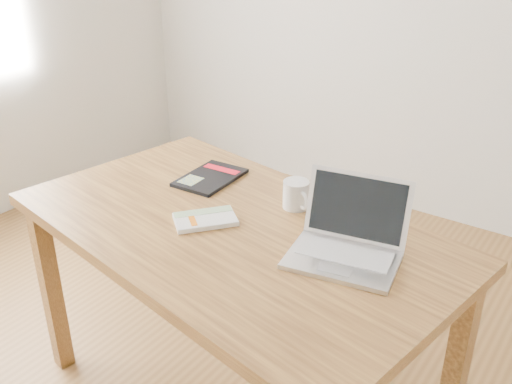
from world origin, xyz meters
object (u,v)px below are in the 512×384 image
Objects in this scene: desk at (232,249)px; laptop at (348,240)px; white_guidebook at (205,219)px; black_guidebook at (210,178)px; coffee_mug at (296,194)px.

laptop reaches higher than desk.
desk is 6.83× the size of white_guidebook.
black_guidebook is 0.65m from laptop.
white_guidebook is 1.92× the size of coffee_mug.
laptop reaches higher than black_guidebook.
coffee_mug is (0.10, 0.21, 0.14)m from desk.
desk is at bearing -84.62° from coffee_mug.
desk is 13.14× the size of coffee_mug.
laptop reaches higher than white_guidebook.
white_guidebook is at bearing -56.72° from black_guidebook.
desk is 5.72× the size of black_guidebook.
laptop reaches higher than coffee_mug.
black_guidebook is at bearing 165.18° from white_guidebook.
coffee_mug is at bearing 92.10° from white_guidebook.
laptop is (0.44, 0.09, 0.04)m from white_guidebook.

